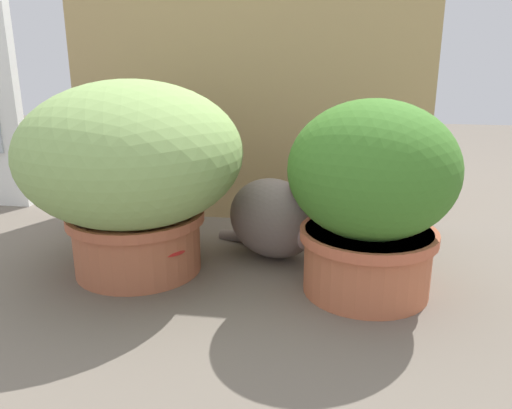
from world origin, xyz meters
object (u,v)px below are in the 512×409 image
object	(u,v)px
leafy_planter	(371,193)
grass_planter	(132,167)
cat	(278,215)
mushroom_ornament_red	(167,248)

from	to	relation	value
leafy_planter	grass_planter	bearing A→B (deg)	176.23
cat	mushroom_ornament_red	bearing A→B (deg)	-140.89
cat	leafy_planter	bearing A→B (deg)	-37.01
leafy_planter	mushroom_ornament_red	bearing A→B (deg)	-176.42
cat	mushroom_ornament_red	world-z (taller)	cat
grass_planter	cat	size ratio (longest dim) A/B	1.55
grass_planter	cat	world-z (taller)	grass_planter
mushroom_ornament_red	grass_planter	bearing A→B (deg)	146.37
grass_planter	mushroom_ornament_red	size ratio (longest dim) A/B	4.47
mushroom_ornament_red	cat	bearing A→B (deg)	39.11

